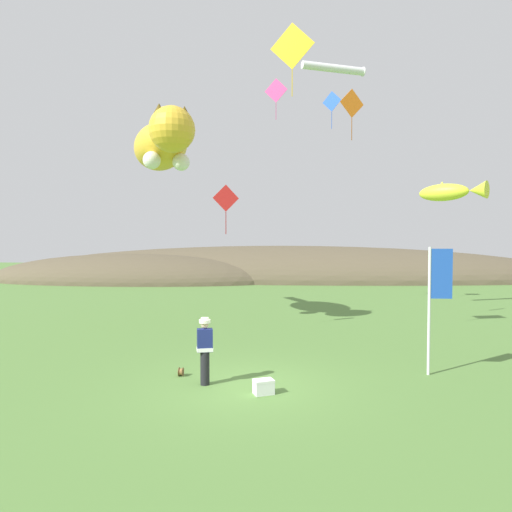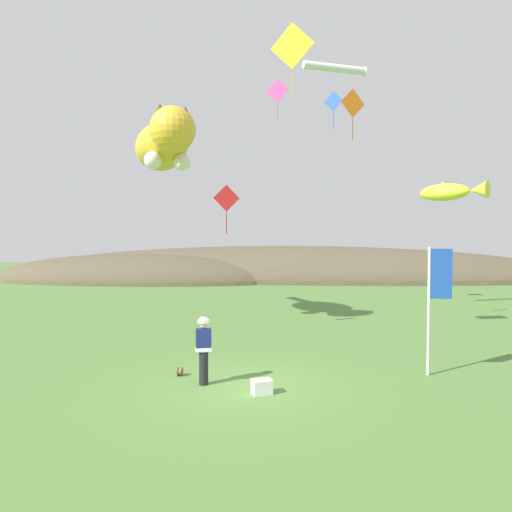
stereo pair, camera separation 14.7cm
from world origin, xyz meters
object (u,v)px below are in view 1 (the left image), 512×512
object	(u,v)px
festival_attendant	(205,349)
kite_spool	(181,372)
kite_diamond_pink	(276,91)
kite_diamond_red	(226,199)
kite_diamond_gold	(292,46)
festival_banner_pole	(435,292)
kite_diamond_blue	(332,102)
picnic_cooler	(264,387)
kite_giant_cat	(162,145)
kite_diamond_orange	(352,104)
kite_fish_windsock	(451,192)
kite_tube_streamer	(334,68)

from	to	relation	value
festival_attendant	kite_spool	distance (m)	1.36
festival_attendant	kite_diamond_pink	world-z (taller)	kite_diamond_pink
kite_diamond_red	kite_diamond_pink	distance (m)	9.23
kite_diamond_gold	festival_banner_pole	bearing A→B (deg)	-31.42
kite_diamond_blue	kite_diamond_red	distance (m)	9.81
picnic_cooler	kite_diamond_red	xyz separation A→B (m)	(-2.01, 6.94, 5.27)
kite_spool	kite_diamond_blue	distance (m)	17.17
festival_attendant	kite_diamond_blue	size ratio (longest dim) A/B	0.90
festival_banner_pole	kite_giant_cat	distance (m)	13.01
festival_banner_pole	kite_diamond_orange	xyz separation A→B (m)	(-1.67, 5.77, 6.95)
kite_diamond_gold	kite_giant_cat	bearing A→B (deg)	144.56
picnic_cooler	kite_giant_cat	bearing A→B (deg)	120.61
festival_banner_pole	kite_fish_windsock	world-z (taller)	kite_fish_windsock
festival_attendant	kite_diamond_pink	distance (m)	16.85
picnic_cooler	kite_diamond_pink	world-z (taller)	kite_diamond_pink
kite_diamond_orange	kite_diamond_blue	distance (m)	5.97
kite_giant_cat	kite_diamond_red	size ratio (longest dim) A/B	3.68
picnic_cooler	kite_diamond_blue	size ratio (longest dim) A/B	0.29
kite_spool	kite_fish_windsock	world-z (taller)	kite_fish_windsock
festival_banner_pole	kite_diamond_red	distance (m)	8.87
festival_attendant	kite_tube_streamer	bearing A→B (deg)	67.40
picnic_cooler	kite_diamond_orange	world-z (taller)	kite_diamond_orange
festival_banner_pole	kite_diamond_gold	size ratio (longest dim) A/B	1.47
kite_giant_cat	kite_diamond_pink	size ratio (longest dim) A/B	3.33
kite_fish_windsock	kite_diamond_orange	xyz separation A→B (m)	(-3.02, 2.79, 3.86)
festival_attendant	kite_giant_cat	world-z (taller)	kite_giant_cat
kite_tube_streamer	kite_diamond_red	bearing A→B (deg)	-142.31
kite_spool	kite_diamond_pink	size ratio (longest dim) A/B	0.11
kite_fish_windsock	kite_tube_streamer	distance (m)	9.01
picnic_cooler	kite_diamond_gold	xyz separation A→B (m)	(0.64, 4.50, 10.13)
kite_giant_cat	kite_fish_windsock	bearing A→B (deg)	-17.73
kite_giant_cat	kite_tube_streamer	xyz separation A→B (m)	(7.57, 1.88, 3.75)
festival_attendant	kite_tube_streamer	distance (m)	15.15
kite_diamond_red	kite_diamond_gold	xyz separation A→B (m)	(2.65, -2.45, 4.86)
kite_fish_windsock	kite_diamond_pink	bearing A→B (deg)	126.85
festival_attendant	picnic_cooler	bearing A→B (deg)	-20.29
kite_diamond_pink	kite_spool	bearing A→B (deg)	-99.79
kite_fish_windsock	festival_attendant	bearing A→B (deg)	-149.91
festival_attendant	kite_giant_cat	xyz separation A→B (m)	(-3.47, 7.97, 7.01)
festival_banner_pole	kite_diamond_orange	world-z (taller)	kite_diamond_orange
kite_fish_windsock	kite_tube_streamer	size ratio (longest dim) A/B	0.71
festival_attendant	festival_banner_pole	bearing A→B (deg)	12.87
kite_diamond_gold	kite_diamond_blue	bearing A→B (deg)	77.44
kite_diamond_orange	kite_diamond_pink	bearing A→B (deg)	120.37
kite_spool	kite_tube_streamer	world-z (taller)	kite_tube_streamer
picnic_cooler	kite_diamond_orange	xyz separation A→B (m)	(3.02, 7.79, 9.13)
kite_diamond_gold	picnic_cooler	bearing A→B (deg)	-98.06
kite_diamond_blue	kite_spool	bearing A→B (deg)	-112.48
kite_spool	kite_diamond_gold	world-z (taller)	kite_diamond_gold
kite_giant_cat	kite_diamond_red	bearing A→B (deg)	-27.81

